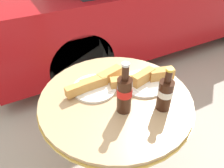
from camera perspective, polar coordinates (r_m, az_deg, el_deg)
The scene contains 5 objects.
bistro_table at distance 1.13m, azimuth 0.87°, elevation -9.06°, with size 0.73×0.73×0.72m.
cola_bottle_left at distance 0.94m, azimuth 13.71°, elevation -2.40°, with size 0.06×0.06×0.21m.
cola_bottle_right at distance 0.90m, azimuth 3.26°, elevation -2.41°, with size 0.06×0.06×0.24m.
lunch_plate_near at distance 1.06m, azimuth -4.31°, elevation 0.04°, with size 0.32×0.22×0.06m.
lunch_plate_far at distance 1.09m, azimuth 8.36°, elevation 1.08°, with size 0.33×0.22×0.07m.
Camera 1 is at (-0.38, -0.67, 1.39)m, focal length 35.00 mm.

